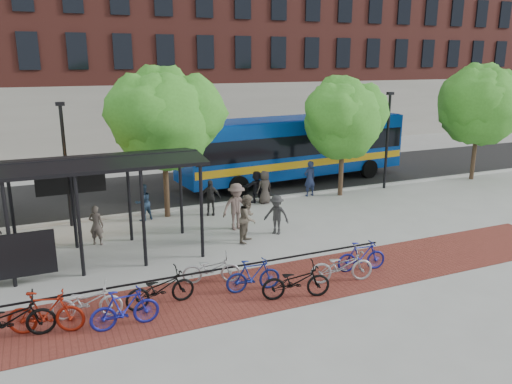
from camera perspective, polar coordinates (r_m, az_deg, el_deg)
name	(u,v)px	position (r m, az deg, el deg)	size (l,w,h in m)	color
ground	(259,230)	(20.45, 0.38, -4.33)	(160.00, 160.00, 0.00)	#9E9E99
asphalt_street	(201,186)	(27.66, -6.34, 0.70)	(160.00, 8.00, 0.01)	black
curb	(226,203)	(23.97, -3.49, -1.31)	(160.00, 0.25, 0.12)	#B7B7B2
brick_strip	(266,288)	(15.47, 1.11, -10.87)	(24.00, 3.00, 0.01)	maroon
bike_rack_rail	(216,283)	(15.79, -4.64, -10.36)	(12.00, 0.05, 0.95)	black
building_brick	(244,22)	(47.28, -1.36, 18.81)	(55.00, 14.00, 20.00)	maroon
bus_shelter	(35,179)	(17.58, -23.94, 1.35)	(10.60, 3.07, 3.60)	black
tree_b	(165,115)	(21.70, -10.38, 8.64)	(5.15, 4.20, 6.47)	#382619
tree_c	(344,116)	(25.34, 10.07, 8.59)	(4.66, 3.80, 5.92)	#382619
tree_d	(481,101)	(31.18, 24.28, 9.42)	(5.39, 4.40, 6.55)	#382619
lamp_post_left	(66,161)	(21.65, -20.93, 3.29)	(0.35, 0.20, 5.12)	black
lamp_post_right	(387,138)	(27.40, 14.78, 6.02)	(0.35, 0.20, 5.12)	black
bus	(294,145)	(28.31, 4.42, 5.37)	(13.63, 4.16, 3.62)	#083898
bike_0	(9,319)	(13.98, -26.37, -12.92)	(0.75, 2.14, 1.12)	black
bike_1	(46,312)	(13.93, -22.90, -12.57)	(0.54, 1.91, 1.15)	maroon
bike_2	(87,302)	(14.33, -18.76, -11.77)	(0.64, 1.85, 0.97)	#BCBCBF
bike_3	(125,309)	(13.58, -14.77, -12.76)	(0.50, 1.78, 1.07)	navy
bike_4	(160,288)	(14.47, -10.89, -10.77)	(0.69, 1.99, 1.04)	black
bike_6	(211,269)	(15.66, -5.14, -8.71)	(0.62, 1.79, 0.94)	#9C9C9E
bike_7	(253,275)	(15.05, -0.32, -9.51)	(0.48, 1.68, 1.01)	navy
bike_8	(296,281)	(14.68, 4.59, -10.12)	(0.71, 2.02, 1.06)	black
bike_10	(342,266)	(15.85, 9.75, -8.32)	(0.71, 2.04, 1.07)	#9D9D9F
bike_11	(362,256)	(16.79, 11.98, -7.20)	(0.47, 1.68, 1.01)	navy
pedestrian_1	(96,225)	(19.54, -17.79, -3.63)	(0.56, 0.37, 1.53)	#484039
pedestrian_2	(143,202)	(21.96, -12.77, -1.15)	(0.78, 0.61, 1.60)	#21344D
pedestrian_3	(236,207)	(20.24, -2.26, -1.67)	(1.25, 0.72, 1.93)	brown
pedestrian_4	(210,198)	(22.26, -5.26, -0.64)	(0.94, 0.39, 1.60)	#272727
pedestrian_5	(257,187)	(24.16, 0.06, 0.62)	(1.45, 0.46, 1.56)	black
pedestrian_6	(265,187)	(23.97, 0.99, 0.55)	(0.78, 0.51, 1.60)	#3A332E
pedestrian_7	(310,179)	(25.41, 6.15, 1.53)	(0.66, 0.43, 1.81)	#1F2849
pedestrian_8	(248,218)	(18.88, -0.92, -3.02)	(0.90, 0.70, 1.84)	#645A4A
pedestrian_9	(276,215)	(19.76, 2.36, -2.60)	(1.03, 0.59, 1.59)	#2B2B2B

